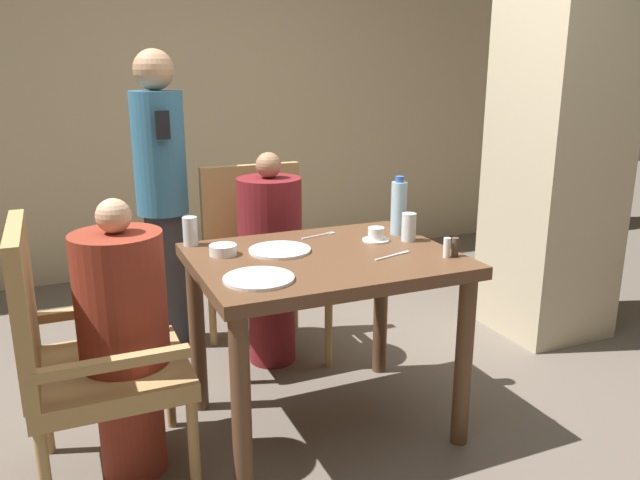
{
  "coord_description": "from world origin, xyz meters",
  "views": [
    {
      "loc": [
        -0.96,
        -2.19,
        1.49
      ],
      "look_at": [
        0.0,
        0.04,
        0.82
      ],
      "focal_mm": 35.0,
      "sensor_mm": 36.0,
      "label": 1
    }
  ],
  "objects": [
    {
      "name": "teacup_with_saucer",
      "position": [
        0.29,
        0.1,
        0.79
      ],
      "size": [
        0.12,
        0.12,
        0.06
      ],
      "color": "white",
      "rests_on": "dining_table"
    },
    {
      "name": "water_bottle",
      "position": [
        0.44,
        0.16,
        0.89
      ],
      "size": [
        0.07,
        0.07,
        0.26
      ],
      "color": "#A3C6DB",
      "rests_on": "dining_table"
    },
    {
      "name": "pepper_shaker",
      "position": [
        0.47,
        -0.23,
        0.8
      ],
      "size": [
        0.03,
        0.03,
        0.08
      ],
      "color": "#4C3D2D",
      "rests_on": "dining_table"
    },
    {
      "name": "diner_in_far_chair",
      "position": [
        -0.0,
        0.68,
        0.56
      ],
      "size": [
        0.32,
        0.32,
        1.1
      ],
      "color": "maroon",
      "rests_on": "ground_plane"
    },
    {
      "name": "pillar_stone",
      "position": [
        1.61,
        0.45,
        1.35
      ],
      "size": [
        0.57,
        0.57,
        2.7
      ],
      "color": "#BCAD8E",
      "rests_on": "ground_plane"
    },
    {
      "name": "plate_main_left",
      "position": [
        -0.15,
        0.11,
        0.77
      ],
      "size": [
        0.25,
        0.25,
        0.01
      ],
      "color": "white",
      "rests_on": "dining_table"
    },
    {
      "name": "diner_in_left_chair",
      "position": [
        -0.79,
        0.0,
        0.54
      ],
      "size": [
        0.32,
        0.32,
        1.06
      ],
      "color": "maroon",
      "rests_on": "ground_plane"
    },
    {
      "name": "ground_plane",
      "position": [
        0.0,
        0.0,
        0.0
      ],
      "size": [
        16.0,
        16.0,
        0.0
      ],
      "primitive_type": "plane",
      "color": "#60564C"
    },
    {
      "name": "dining_table",
      "position": [
        0.0,
        0.0,
        0.64
      ],
      "size": [
        1.04,
        0.81,
        0.77
      ],
      "color": "brown",
      "rests_on": "ground_plane"
    },
    {
      "name": "fork_beside_plate",
      "position": [
        0.11,
        0.27,
        0.77
      ],
      "size": [
        0.18,
        0.06,
        0.0
      ],
      "color": "silver",
      "rests_on": "dining_table"
    },
    {
      "name": "plate_main_right",
      "position": [
        -0.34,
        -0.2,
        0.77
      ],
      "size": [
        0.25,
        0.25,
        0.01
      ],
      "color": "white",
      "rests_on": "dining_table"
    },
    {
      "name": "knife_beside_plate",
      "position": [
        0.25,
        -0.13,
        0.77
      ],
      "size": [
        0.19,
        0.07,
        0.0
      ],
      "color": "silver",
      "rests_on": "dining_table"
    },
    {
      "name": "bowl_small",
      "position": [
        -0.37,
        0.15,
        0.79
      ],
      "size": [
        0.11,
        0.11,
        0.04
      ],
      "color": "white",
      "rests_on": "dining_table"
    },
    {
      "name": "chair_far_side",
      "position": [
        0.0,
        0.83,
        0.52
      ],
      "size": [
        0.55,
        0.55,
        0.99
      ],
      "color": "#A88451",
      "rests_on": "ground_plane"
    },
    {
      "name": "glass_tall_mid",
      "position": [
        -0.46,
        0.35,
        0.83
      ],
      "size": [
        0.06,
        0.06,
        0.12
      ],
      "color": "silver",
      "rests_on": "dining_table"
    },
    {
      "name": "standing_host",
      "position": [
        -0.45,
        1.11,
        0.85
      ],
      "size": [
        0.27,
        0.31,
        1.58
      ],
      "color": "#2D2D33",
      "rests_on": "ground_plane"
    },
    {
      "name": "glass_tall_near",
      "position": [
        0.42,
        0.04,
        0.83
      ],
      "size": [
        0.06,
        0.06,
        0.12
      ],
      "color": "silver",
      "rests_on": "dining_table"
    },
    {
      "name": "salt_shaker",
      "position": [
        0.43,
        -0.23,
        0.81
      ],
      "size": [
        0.03,
        0.03,
        0.08
      ],
      "color": "white",
      "rests_on": "dining_table"
    },
    {
      "name": "wall_back",
      "position": [
        0.0,
        2.45,
        1.4
      ],
      "size": [
        8.0,
        0.06,
        2.8
      ],
      "color": "tan",
      "rests_on": "ground_plane"
    },
    {
      "name": "chair_left_side",
      "position": [
        -0.94,
        0.0,
        0.52
      ],
      "size": [
        0.55,
        0.55,
        0.99
      ],
      "color": "#A88451",
      "rests_on": "ground_plane"
    }
  ]
}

